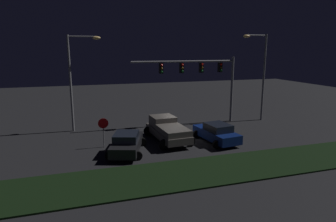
{
  "coord_description": "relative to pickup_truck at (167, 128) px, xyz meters",
  "views": [
    {
      "loc": [
        -8.22,
        -22.85,
        7.2
      ],
      "look_at": [
        -0.99,
        0.07,
        2.2
      ],
      "focal_mm": 31.72,
      "sensor_mm": 36.0,
      "label": 1
    }
  ],
  "objects": [
    {
      "name": "pickup_truck",
      "position": [
        0.0,
        0.0,
        0.0
      ],
      "size": [
        3.09,
        5.51,
        1.8
      ],
      "rotation": [
        0.0,
        0.0,
        1.63
      ],
      "color": "#514C47",
      "rests_on": "ground_plane"
    },
    {
      "name": "stop_sign",
      "position": [
        -5.02,
        -0.2,
        0.56
      ],
      "size": [
        0.76,
        0.08,
        2.23
      ],
      "color": "slate",
      "rests_on": "ground_plane"
    },
    {
      "name": "street_lamp_left",
      "position": [
        -6.62,
        5.22,
        4.31
      ],
      "size": [
        2.85,
        0.44,
        8.44
      ],
      "color": "slate",
      "rests_on": "ground_plane"
    },
    {
      "name": "street_lamp_right",
      "position": [
        11.0,
        3.91,
        4.44
      ],
      "size": [
        2.69,
        0.44,
        8.7
      ],
      "color": "slate",
      "rests_on": "ground_plane"
    },
    {
      "name": "ground_plane",
      "position": [
        1.38,
        0.93,
        -1.0
      ],
      "size": [
        80.0,
        80.0,
        0.0
      ],
      "primitive_type": "plane",
      "color": "black"
    },
    {
      "name": "grass_median",
      "position": [
        1.38,
        -6.67,
        -0.95
      ],
      "size": [
        27.27,
        4.2,
        0.1
      ],
      "primitive_type": "cube",
      "color": "black",
      "rests_on": "ground_plane"
    },
    {
      "name": "traffic_signal_gantry",
      "position": [
        4.84,
        4.38,
        4.03
      ],
      "size": [
        10.32,
        0.56,
        6.5
      ],
      "color": "slate",
      "rests_on": "ground_plane"
    },
    {
      "name": "car_sedan_far",
      "position": [
        3.63,
        -1.53,
        -0.26
      ],
      "size": [
        2.82,
        4.58,
        1.51
      ],
      "rotation": [
        0.0,
        0.0,
        1.69
      ],
      "color": "navy",
      "rests_on": "ground_plane"
    },
    {
      "name": "car_sedan",
      "position": [
        -3.59,
        -1.96,
        -0.26
      ],
      "size": [
        3.34,
        4.74,
        1.51
      ],
      "rotation": [
        0.0,
        0.0,
        1.25
      ],
      "color": "black",
      "rests_on": "ground_plane"
    }
  ]
}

